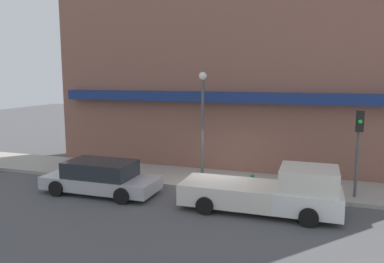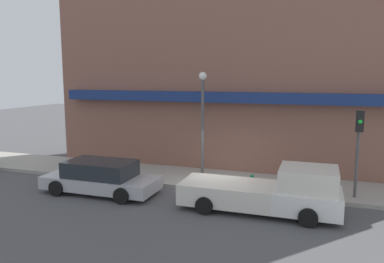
{
  "view_description": "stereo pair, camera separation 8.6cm",
  "coord_description": "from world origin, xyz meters",
  "px_view_note": "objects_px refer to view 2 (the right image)",
  "views": [
    {
      "loc": [
        3.91,
        -14.74,
        4.9
      ],
      "look_at": [
        -1.47,
        1.3,
        2.37
      ],
      "focal_mm": 35.0,
      "sensor_mm": 36.0,
      "label": 1
    },
    {
      "loc": [
        3.99,
        -14.71,
        4.9
      ],
      "look_at": [
        -1.47,
        1.3,
        2.37
      ],
      "focal_mm": 35.0,
      "sensor_mm": 36.0,
      "label": 2
    }
  ],
  "objects_px": {
    "fire_hydrant": "(252,181)",
    "pickup_truck": "(270,192)",
    "parked_car": "(101,177)",
    "street_lamp": "(203,112)",
    "traffic_light": "(359,138)"
  },
  "relations": [
    {
      "from": "fire_hydrant",
      "to": "pickup_truck",
      "type": "bearing_deg",
      "value": -64.44
    },
    {
      "from": "parked_car",
      "to": "street_lamp",
      "type": "distance_m",
      "value": 5.3
    },
    {
      "from": "fire_hydrant",
      "to": "traffic_light",
      "type": "height_order",
      "value": "traffic_light"
    },
    {
      "from": "pickup_truck",
      "to": "parked_car",
      "type": "distance_m",
      "value": 7.03
    },
    {
      "from": "parked_car",
      "to": "street_lamp",
      "type": "height_order",
      "value": "street_lamp"
    },
    {
      "from": "parked_car",
      "to": "fire_hydrant",
      "type": "distance_m",
      "value": 6.38
    },
    {
      "from": "pickup_truck",
      "to": "street_lamp",
      "type": "bearing_deg",
      "value": 138.44
    },
    {
      "from": "pickup_truck",
      "to": "street_lamp",
      "type": "height_order",
      "value": "street_lamp"
    },
    {
      "from": "parked_car",
      "to": "traffic_light",
      "type": "relative_size",
      "value": 1.42
    },
    {
      "from": "pickup_truck",
      "to": "traffic_light",
      "type": "distance_m",
      "value": 4.12
    },
    {
      "from": "pickup_truck",
      "to": "street_lamp",
      "type": "xyz_separation_m",
      "value": [
        -3.45,
        2.92,
        2.52
      ]
    },
    {
      "from": "traffic_light",
      "to": "pickup_truck",
      "type": "bearing_deg",
      "value": -144.09
    },
    {
      "from": "pickup_truck",
      "to": "parked_car",
      "type": "relative_size",
      "value": 1.17
    },
    {
      "from": "street_lamp",
      "to": "parked_car",
      "type": "bearing_deg",
      "value": -140.7
    },
    {
      "from": "parked_car",
      "to": "pickup_truck",
      "type": "bearing_deg",
      "value": 0.66
    }
  ]
}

